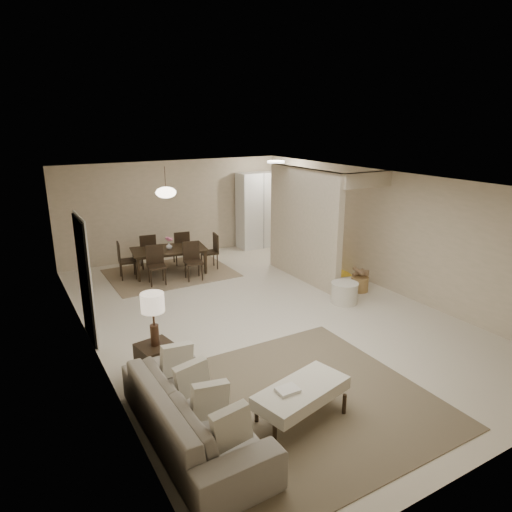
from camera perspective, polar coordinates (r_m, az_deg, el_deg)
floor at (r=8.61m, az=0.78°, el=-7.26°), size 9.00×9.00×0.00m
ceiling at (r=7.93m, az=0.86°, el=9.48°), size 9.00×9.00×0.00m
back_wall at (r=12.16m, az=-10.16°, el=5.81°), size 6.00×0.00×6.00m
left_wall at (r=7.19m, az=-20.21°, el=-2.58°), size 0.00×9.00×9.00m
right_wall at (r=10.01m, az=15.77°, el=3.10°), size 0.00×9.00×9.00m
partition at (r=10.15m, az=5.95°, el=3.84°), size 0.15×2.50×2.50m
doorway at (r=7.83m, az=-20.63°, el=-2.85°), size 0.04×0.90×2.04m
pantry_cabinet at (r=12.87m, az=0.34°, el=5.76°), size 1.20×0.55×2.10m
flush_light at (r=11.84m, az=2.51°, el=11.68°), size 0.44×0.44×0.05m
living_rug at (r=6.23m, az=5.51°, el=-17.48°), size 3.20×3.20×0.01m
sofa at (r=5.45m, az=-7.86°, el=-18.80°), size 2.41×0.99×0.70m
ottoman_bench at (r=5.74m, az=5.71°, el=-16.67°), size 1.31×0.83×0.44m
side_table at (r=6.68m, az=-12.32°, el=-12.74°), size 0.54×0.54×0.51m
table_lamp at (r=6.33m, az=-12.78°, el=-6.26°), size 0.32×0.32×0.76m
round_pouf at (r=9.21m, az=10.99°, el=-4.55°), size 0.53×0.53×0.41m
wicker_basket at (r=9.91m, az=12.83°, el=-3.43°), size 0.39×0.39×0.31m
dining_rug at (r=10.99m, az=-10.64°, el=-2.11°), size 2.80×2.10×0.01m
dining_table at (r=10.90m, az=-10.72°, el=-0.65°), size 1.82×1.19×0.60m
dining_chairs at (r=10.86m, az=-10.76°, el=0.01°), size 2.33×1.82×0.86m
vase at (r=10.79m, az=-10.83°, el=1.24°), size 0.18×0.18×0.15m
yellow_mat at (r=10.88m, az=8.99°, el=-2.21°), size 1.11×0.81×0.01m
pendant_light at (r=10.54m, az=-11.20°, el=7.80°), size 0.46×0.46×0.71m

